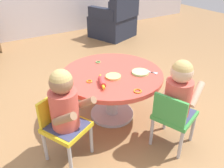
{
  "coord_description": "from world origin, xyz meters",
  "views": [
    {
      "loc": [
        -1.02,
        -1.66,
        1.47
      ],
      "look_at": [
        0.0,
        0.0,
        0.36
      ],
      "focal_mm": 37.36,
      "sensor_mm": 36.0,
      "label": 1
    }
  ],
  "objects_px": {
    "child_chair_left": "(63,125)",
    "seated_child_left": "(64,102)",
    "craft_scissors": "(149,72)",
    "child_chair_right": "(173,116)",
    "armchair_dark": "(114,21)",
    "seated_child_right": "(179,91)",
    "craft_table": "(112,83)",
    "rolling_pin": "(102,82)"
  },
  "relations": [
    {
      "from": "child_chair_right",
      "to": "armchair_dark",
      "type": "height_order",
      "value": "armchair_dark"
    },
    {
      "from": "craft_table",
      "to": "seated_child_right",
      "type": "distance_m",
      "value": 0.67
    },
    {
      "from": "craft_table",
      "to": "armchair_dark",
      "type": "xyz_separation_m",
      "value": [
        1.38,
        2.15,
        -0.07
      ]
    },
    {
      "from": "child_chair_left",
      "to": "seated_child_left",
      "type": "distance_m",
      "value": 0.23
    },
    {
      "from": "child_chair_left",
      "to": "armchair_dark",
      "type": "relative_size",
      "value": 0.58
    },
    {
      "from": "armchair_dark",
      "to": "craft_scissors",
      "type": "height_order",
      "value": "armchair_dark"
    },
    {
      "from": "seated_child_left",
      "to": "armchair_dark",
      "type": "distance_m",
      "value": 3.15
    },
    {
      "from": "seated_child_left",
      "to": "craft_scissors",
      "type": "bearing_deg",
      "value": 8.3
    },
    {
      "from": "seated_child_left",
      "to": "seated_child_right",
      "type": "xyz_separation_m",
      "value": [
        0.83,
        -0.32,
        0.0
      ]
    },
    {
      "from": "craft_table",
      "to": "seated_child_right",
      "type": "height_order",
      "value": "seated_child_right"
    },
    {
      "from": "craft_table",
      "to": "craft_scissors",
      "type": "xyz_separation_m",
      "value": [
        0.3,
        -0.17,
        0.11
      ]
    },
    {
      "from": "craft_table",
      "to": "child_chair_right",
      "type": "relative_size",
      "value": 1.78
    },
    {
      "from": "craft_scissors",
      "to": "armchair_dark",
      "type": "bearing_deg",
      "value": 65.09
    },
    {
      "from": "child_chair_right",
      "to": "rolling_pin",
      "type": "height_order",
      "value": "same"
    },
    {
      "from": "seated_child_right",
      "to": "armchair_dark",
      "type": "height_order",
      "value": "armchair_dark"
    },
    {
      "from": "armchair_dark",
      "to": "craft_scissors",
      "type": "xyz_separation_m",
      "value": [
        -1.08,
        -2.32,
        0.18
      ]
    },
    {
      "from": "child_chair_left",
      "to": "armchair_dark",
      "type": "distance_m",
      "value": 3.12
    },
    {
      "from": "craft_table",
      "to": "rolling_pin",
      "type": "xyz_separation_m",
      "value": [
        -0.19,
        -0.14,
        0.13
      ]
    },
    {
      "from": "child_chair_right",
      "to": "craft_scissors",
      "type": "distance_m",
      "value": 0.51
    },
    {
      "from": "child_chair_right",
      "to": "rolling_pin",
      "type": "bearing_deg",
      "value": 128.58
    },
    {
      "from": "child_chair_right",
      "to": "child_chair_left",
      "type": "bearing_deg",
      "value": 155.56
    },
    {
      "from": "seated_child_right",
      "to": "craft_scissors",
      "type": "distance_m",
      "value": 0.45
    },
    {
      "from": "child_chair_right",
      "to": "armchair_dark",
      "type": "xyz_separation_m",
      "value": [
        1.18,
        2.78,
        0.0
      ]
    },
    {
      "from": "craft_table",
      "to": "seated_child_left",
      "type": "height_order",
      "value": "seated_child_left"
    },
    {
      "from": "child_chair_right",
      "to": "seated_child_right",
      "type": "bearing_deg",
      "value": 20.79
    },
    {
      "from": "craft_table",
      "to": "child_chair_left",
      "type": "bearing_deg",
      "value": -156.65
    },
    {
      "from": "seated_child_left",
      "to": "child_chair_right",
      "type": "bearing_deg",
      "value": -22.75
    },
    {
      "from": "armchair_dark",
      "to": "rolling_pin",
      "type": "relative_size",
      "value": 4.13
    },
    {
      "from": "armchair_dark",
      "to": "rolling_pin",
      "type": "bearing_deg",
      "value": -124.34
    },
    {
      "from": "child_chair_left",
      "to": "rolling_pin",
      "type": "relative_size",
      "value": 2.42
    },
    {
      "from": "craft_table",
      "to": "child_chair_right",
      "type": "bearing_deg",
      "value": -72.23
    },
    {
      "from": "seated_child_left",
      "to": "craft_scissors",
      "type": "distance_m",
      "value": 0.9
    },
    {
      "from": "rolling_pin",
      "to": "craft_scissors",
      "type": "distance_m",
      "value": 0.49
    },
    {
      "from": "seated_child_left",
      "to": "seated_child_right",
      "type": "height_order",
      "value": "same"
    },
    {
      "from": "rolling_pin",
      "to": "craft_scissors",
      "type": "height_order",
      "value": "rolling_pin"
    },
    {
      "from": "craft_scissors",
      "to": "seated_child_right",
      "type": "bearing_deg",
      "value": -98.18
    },
    {
      "from": "craft_scissors",
      "to": "seated_child_left",
      "type": "bearing_deg",
      "value": -171.7
    },
    {
      "from": "rolling_pin",
      "to": "craft_scissors",
      "type": "bearing_deg",
      "value": -3.05
    },
    {
      "from": "craft_table",
      "to": "seated_child_right",
      "type": "relative_size",
      "value": 1.87
    },
    {
      "from": "seated_child_left",
      "to": "rolling_pin",
      "type": "relative_size",
      "value": 2.3
    },
    {
      "from": "seated_child_left",
      "to": "craft_scissors",
      "type": "xyz_separation_m",
      "value": [
        0.89,
        0.13,
        -0.04
      ]
    },
    {
      "from": "child_chair_left",
      "to": "seated_child_right",
      "type": "height_order",
      "value": "seated_child_right"
    }
  ]
}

